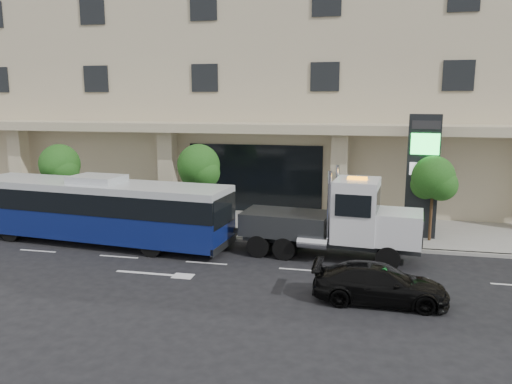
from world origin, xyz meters
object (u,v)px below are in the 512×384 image
(black_sedan, at_px, (380,284))
(signage_pylon, at_px, (423,176))
(city_bus, at_px, (99,209))
(tow_truck, at_px, (338,222))

(black_sedan, distance_m, signage_pylon, 8.95)
(city_bus, bearing_deg, signage_pylon, 20.42)
(city_bus, relative_size, signage_pylon, 2.20)
(tow_truck, xyz_separation_m, signage_pylon, (3.77, 3.83, 1.55))
(city_bus, height_order, black_sedan, city_bus)
(black_sedan, bearing_deg, tow_truck, 20.51)
(city_bus, relative_size, black_sedan, 2.90)
(black_sedan, height_order, signage_pylon, signage_pylon)
(signage_pylon, bearing_deg, city_bus, -157.61)
(tow_truck, relative_size, black_sedan, 1.93)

